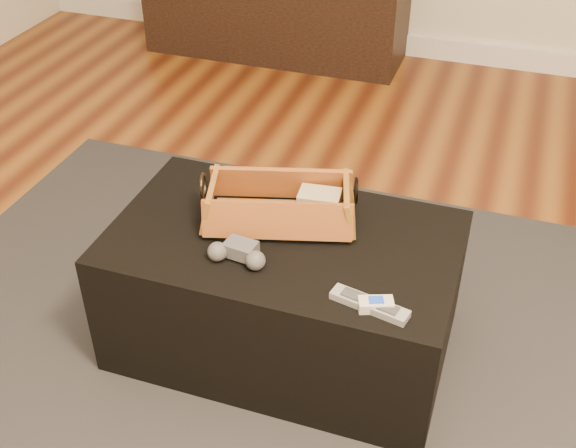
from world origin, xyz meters
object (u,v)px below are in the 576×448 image
(wicker_basket, at_px, (279,206))
(cream_gadget, at_px, (376,304))
(tv_remote, at_px, (271,216))
(silver_remote, at_px, (370,304))
(ottoman, at_px, (284,291))
(game_controller, at_px, (238,253))
(media_cabinet, at_px, (276,5))

(wicker_basket, bearing_deg, cream_gadget, -38.24)
(tv_remote, height_order, wicker_basket, wicker_basket)
(silver_remote, height_order, cream_gadget, cream_gadget)
(cream_gadget, bearing_deg, ottoman, 146.08)
(tv_remote, relative_size, game_controller, 1.39)
(wicker_basket, relative_size, cream_gadget, 4.95)
(wicker_basket, bearing_deg, ottoman, -61.27)
(tv_remote, distance_m, game_controller, 0.19)
(tv_remote, distance_m, cream_gadget, 0.45)
(game_controller, bearing_deg, media_cabinet, 107.34)
(tv_remote, distance_m, wicker_basket, 0.04)
(wicker_basket, xyz_separation_m, silver_remote, (0.34, -0.28, -0.04))
(media_cabinet, distance_m, wicker_basket, 2.31)
(game_controller, height_order, cream_gadget, game_controller)
(tv_remote, height_order, cream_gadget, tv_remote)
(tv_remote, relative_size, cream_gadget, 2.38)
(ottoman, relative_size, game_controller, 5.97)
(ottoman, bearing_deg, tv_remote, 140.60)
(wicker_basket, bearing_deg, tv_remote, -127.29)
(media_cabinet, xyz_separation_m, cream_gadget, (1.14, -2.44, 0.16))
(media_cabinet, height_order, game_controller, media_cabinet)
(cream_gadget, bearing_deg, game_controller, 170.65)
(tv_remote, relative_size, silver_remote, 1.09)
(wicker_basket, height_order, silver_remote, wicker_basket)
(cream_gadget, bearing_deg, tv_remote, 145.26)
(media_cabinet, bearing_deg, ottoman, -69.76)
(wicker_basket, height_order, cream_gadget, wicker_basket)
(wicker_basket, bearing_deg, silver_remote, -39.58)
(wicker_basket, bearing_deg, game_controller, -101.53)
(ottoman, height_order, tv_remote, tv_remote)
(media_cabinet, relative_size, silver_remote, 6.86)
(tv_remote, height_order, silver_remote, tv_remote)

